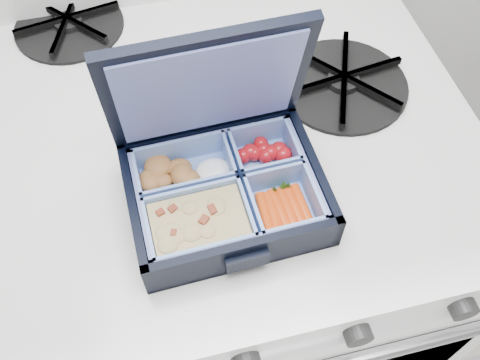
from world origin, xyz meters
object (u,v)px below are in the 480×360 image
object	(u,v)px
bento_box	(226,193)
fork	(259,112)
burner_grate	(343,80)
stove	(236,261)

from	to	relation	value
bento_box	fork	world-z (taller)	bento_box
burner_grate	stove	bearing A→B (deg)	-177.20
bento_box	burner_grate	bearing A→B (deg)	35.14
bento_box	stove	bearing A→B (deg)	71.19
stove	bento_box	xyz separation A→B (m)	(-0.04, -0.15, 0.50)
burner_grate	fork	size ratio (longest dim) A/B	1.11
stove	burner_grate	distance (m)	0.51
bento_box	burner_grate	size ratio (longest dim) A/B	1.21
stove	burner_grate	size ratio (longest dim) A/B	5.17
bento_box	fork	bearing A→B (deg)	58.28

